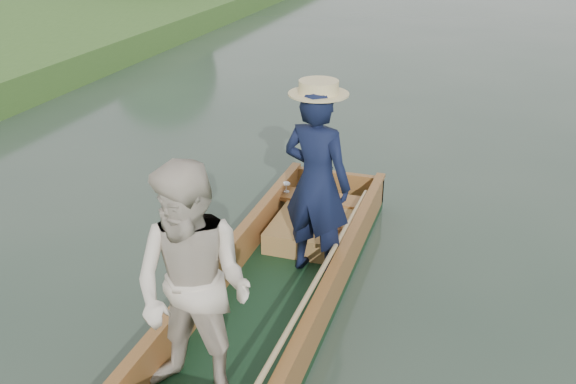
% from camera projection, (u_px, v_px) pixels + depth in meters
% --- Properties ---
extents(ground, '(120.00, 120.00, 0.00)m').
position_uv_depth(ground, '(266.00, 319.00, 5.55)').
color(ground, '#283D30').
rests_on(ground, ground).
extents(punt, '(1.14, 5.00, 1.91)m').
position_uv_depth(punt, '(259.00, 263.00, 5.11)').
color(punt, '#13321B').
rests_on(punt, ground).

